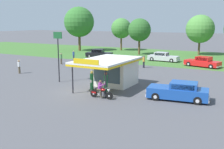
% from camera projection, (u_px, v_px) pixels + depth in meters
% --- Properties ---
extents(ground_plane, '(300.00, 300.00, 0.00)m').
position_uv_depth(ground_plane, '(78.00, 92.00, 25.17)').
color(ground_plane, '#4C4C51').
extents(grass_verge_strip, '(120.00, 24.00, 0.01)m').
position_uv_depth(grass_verge_strip, '(171.00, 57.00, 50.98)').
color(grass_verge_strip, '#3D6B2D').
rests_on(grass_verge_strip, ground).
extents(service_station_kiosk, '(4.39, 7.45, 3.33)m').
position_uv_depth(service_station_kiosk, '(113.00, 69.00, 27.57)').
color(service_station_kiosk, silver).
rests_on(service_station_kiosk, ground).
extents(gas_pump_nearside, '(0.44, 0.44, 1.90)m').
position_uv_depth(gas_pump_nearside, '(92.00, 82.00, 25.62)').
color(gas_pump_nearside, slate).
rests_on(gas_pump_nearside, ground).
extents(gas_pump_offside, '(0.44, 0.44, 1.93)m').
position_uv_depth(gas_pump_offside, '(106.00, 83.00, 24.88)').
color(gas_pump_offside, slate).
rests_on(gas_pump_offside, ground).
extents(motorcycle_with_rider, '(2.19, 0.70, 1.58)m').
position_uv_depth(motorcycle_with_rider, '(101.00, 91.00, 23.04)').
color(motorcycle_with_rider, black).
rests_on(motorcycle_with_rider, ground).
extents(featured_classic_sedan, '(5.32, 2.59, 1.55)m').
position_uv_depth(featured_classic_sedan, '(179.00, 91.00, 22.56)').
color(featured_classic_sedan, '#19479E').
rests_on(featured_classic_sedan, ground).
extents(parked_car_back_row_right, '(5.33, 2.08, 1.49)m').
position_uv_depth(parked_car_back_row_right, '(163.00, 57.00, 45.08)').
color(parked_car_back_row_right, '#B7B7BC').
rests_on(parked_car_back_row_right, ground).
extents(parked_car_back_row_centre_left, '(5.48, 3.14, 1.52)m').
position_uv_depth(parked_car_back_row_centre_left, '(203.00, 62.00, 39.39)').
color(parked_car_back_row_centre_left, red).
rests_on(parked_car_back_row_centre_left, ground).
extents(parked_car_back_row_far_left, '(5.26, 3.05, 1.55)m').
position_uv_depth(parked_car_back_row_far_left, '(99.00, 54.00, 49.76)').
color(parked_car_back_row_far_left, black).
rests_on(parked_car_back_row_far_left, ground).
extents(bystander_chatting_near_pumps, '(0.38, 0.38, 1.73)m').
position_uv_depth(bystander_chatting_near_pumps, '(19.00, 66.00, 34.20)').
color(bystander_chatting_near_pumps, brown).
rests_on(bystander_chatting_near_pumps, ground).
extents(bystander_admiring_sedan, '(0.34, 0.34, 1.65)m').
position_uv_depth(bystander_admiring_sedan, '(74.00, 55.00, 46.25)').
color(bystander_admiring_sedan, '#2D3351').
rests_on(bystander_admiring_sedan, ground).
extents(bystander_strolling_foreground, '(0.38, 0.38, 1.75)m').
position_uv_depth(bystander_strolling_foreground, '(144.00, 61.00, 38.51)').
color(bystander_strolling_foreground, black).
rests_on(bystander_strolling_foreground, ground).
extents(bystander_leaning_by_kiosk, '(0.37, 0.37, 1.70)m').
position_uv_depth(bystander_leaning_by_kiosk, '(61.00, 58.00, 41.91)').
color(bystander_leaning_by_kiosk, brown).
rests_on(bystander_leaning_by_kiosk, ground).
extents(tree_oak_centre, '(4.53, 4.53, 7.20)m').
position_uv_depth(tree_oak_centre, '(139.00, 30.00, 53.49)').
color(tree_oak_centre, brown).
rests_on(tree_oak_centre, ground).
extents(tree_oak_far_right, '(6.76, 6.76, 9.87)m').
position_uv_depth(tree_oak_far_right, '(80.00, 23.00, 60.67)').
color(tree_oak_far_right, brown).
rests_on(tree_oak_far_right, ground).
extents(tree_oak_distant_spare, '(5.56, 5.56, 7.90)m').
position_uv_depth(tree_oak_distant_spare, '(200.00, 29.00, 53.16)').
color(tree_oak_distant_spare, brown).
rests_on(tree_oak_distant_spare, ground).
extents(tree_oak_far_left, '(4.61, 4.61, 7.36)m').
position_uv_depth(tree_oak_far_left, '(121.00, 28.00, 61.68)').
color(tree_oak_far_left, brown).
rests_on(tree_oak_far_left, ground).
extents(roadside_pole_sign, '(1.10, 0.12, 5.42)m').
position_uv_depth(roadside_pole_sign, '(58.00, 49.00, 28.83)').
color(roadside_pole_sign, black).
rests_on(roadside_pole_sign, ground).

